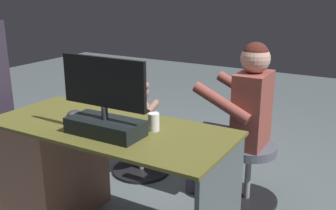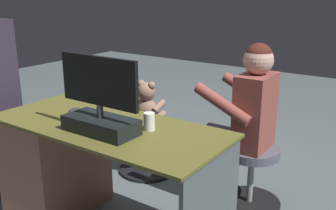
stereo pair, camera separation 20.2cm
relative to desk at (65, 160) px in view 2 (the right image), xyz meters
The scene contains 11 objects.
ground_plane 0.68m from the desk, 136.21° to the right, with size 10.00×10.00×0.00m, color #566064.
desk is the anchor object (origin of this frame).
monitor 0.68m from the desk, 166.44° to the left, with size 0.54×0.20×0.43m.
keyboard 0.51m from the desk, behind, with size 0.42×0.14×0.02m, color black.
computer_mouse 0.37m from the desk, 157.42° to the right, with size 0.06×0.10×0.04m, color #2D2830.
cup 0.78m from the desk, behind, with size 0.06×0.06×0.10m, color white.
tv_remote 0.40m from the desk, behind, with size 0.04×0.15×0.02m, color black.
office_chair_teddy 0.82m from the desk, 95.78° to the right, with size 0.49×0.49×0.44m.
teddy_bear 0.85m from the desk, 95.69° to the right, with size 0.24×0.25×0.35m.
visitor_chair 1.29m from the desk, 141.88° to the right, with size 0.45×0.45×0.44m.
person 1.26m from the desk, 139.32° to the right, with size 0.55×0.48×1.16m.
Camera 2 is at (-1.56, 1.99, 1.51)m, focal length 41.96 mm.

